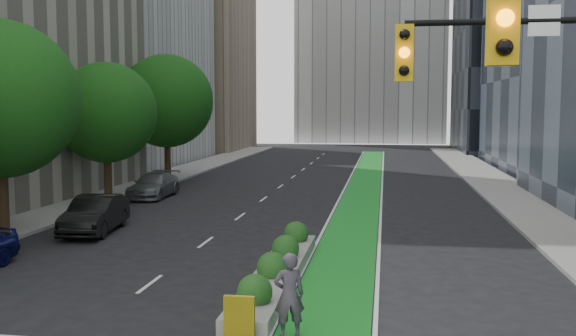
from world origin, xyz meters
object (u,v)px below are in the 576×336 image
(parked_car_left_mid, at_px, (95,214))
(cyclist, at_px, (289,295))
(median_planter, at_px, (278,268))
(parked_car_left_far, at_px, (154,185))

(parked_car_left_mid, bearing_deg, cyclist, -54.73)
(median_planter, relative_size, cyclist, 5.22)
(median_planter, height_order, cyclist, cyclist)
(median_planter, distance_m, parked_car_left_mid, 10.77)
(median_planter, relative_size, parked_car_left_mid, 2.17)
(parked_car_left_mid, distance_m, parked_car_left_far, 10.67)
(median_planter, bearing_deg, cyclist, -77.50)
(median_planter, height_order, parked_car_left_far, parked_car_left_far)
(cyclist, height_order, parked_car_left_far, cyclist)
(median_planter, relative_size, parked_car_left_far, 2.09)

